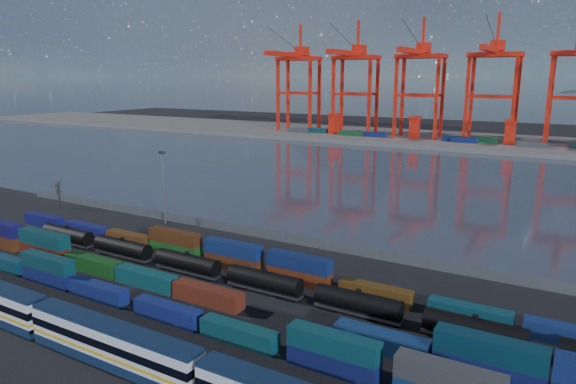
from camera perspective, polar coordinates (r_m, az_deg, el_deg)
The scene contains 14 objects.
ground at distance 83.07m, azimuth -10.67°, elevation -10.73°, with size 700.00×700.00×0.00m, color black.
harbor_water at distance 172.92m, azimuth 12.62°, elevation 1.50°, with size 700.00×700.00×0.00m, color #323A49.
far_quay at distance 273.66m, azimuth 19.44°, elevation 5.34°, with size 700.00×70.00×2.00m, color #514F4C.
passenger_train at distance 64.53m, azimuth -18.89°, elevation -15.81°, with size 77.01×3.09×5.30m.
container_row_south at distance 77.17m, azimuth -16.12°, elevation -11.36°, with size 138.96×2.22×4.73m.
container_row_mid at distance 84.51m, azimuth -14.73°, elevation -9.05°, with size 140.86×2.40×5.11m.
container_row_north at distance 83.03m, azimuth 2.24°, elevation -9.14°, with size 140.80×2.26×4.81m.
tanker_string at distance 76.56m, azimuth 2.35°, elevation -10.98°, with size 121.39×2.77×3.96m.
waterfront_fence at distance 103.99m, azimuth -0.56°, elevation -5.05°, with size 160.12×0.12×2.20m.
bare_tree at distance 142.95m, azimuth -24.12°, elevation -0.16°, with size 1.86×1.94×7.36m.
yard_light_mast at distance 118.17m, azimuth -13.67°, elevation 0.91°, with size 1.60×0.40×16.60m.
gantry_cranes at distance 266.88m, azimuth 18.13°, elevation 13.18°, with size 198.67×45.45×61.54m.
quay_containers at distance 261.60m, azimuth 16.48°, elevation 5.74°, with size 172.58×10.99×2.60m.
straddle_carriers at distance 263.67m, azimuth 18.59°, elevation 6.64°, with size 140.00×7.00×11.10m.
Camera 1 is at (50.75, -57.03, 32.76)m, focal length 32.00 mm.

